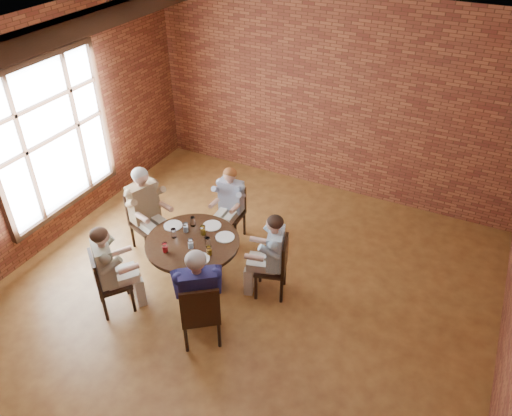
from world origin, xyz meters
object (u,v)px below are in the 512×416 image
at_px(chair_b, 232,210).
at_px(smartphone, 202,264).
at_px(diner_a, 271,256).
at_px(chair_e, 200,312).
at_px(chair_c, 145,217).
at_px(dining_table, 193,254).
at_px(diner_c, 147,210).
at_px(chair_a, 277,265).
at_px(diner_b, 230,205).
at_px(diner_d, 111,269).
at_px(diner_e, 199,296).
at_px(chair_d, 106,280).

xyz_separation_m(chair_b, smartphone, (0.42, -1.55, 0.27)).
bearing_deg(diner_a, chair_e, -33.92).
relative_size(diner_a, chair_c, 1.34).
relative_size(dining_table, chair_b, 1.43).
height_order(chair_b, diner_c, diner_c).
xyz_separation_m(chair_a, diner_b, (-1.16, 0.80, 0.12)).
distance_m(chair_a, chair_b, 1.46).
height_order(chair_a, chair_b, chair_a).
height_order(diner_d, smartphone, diner_d).
xyz_separation_m(diner_a, diner_e, (-0.43, -1.11, 0.06)).
relative_size(chair_d, diner_e, 0.66).
relative_size(diner_c, diner_d, 1.05).
distance_m(chair_b, smartphone, 1.62).
xyz_separation_m(diner_b, diner_e, (0.66, -1.94, 0.08)).
bearing_deg(chair_b, chair_d, -110.31).
height_order(diner_c, diner_e, diner_e).
relative_size(diner_b, smartphone, 9.17).
bearing_deg(chair_e, diner_d, -37.08).
bearing_deg(chair_c, diner_e, -105.33).
bearing_deg(diner_d, diner_e, -138.89).
height_order(diner_a, diner_e, diner_e).
bearing_deg(dining_table, diner_e, -53.21).
bearing_deg(dining_table, chair_a, 16.55).
bearing_deg(chair_d, chair_e, -139.54).
bearing_deg(diner_a, diner_c, -108.28).
distance_m(diner_c, diner_d, 1.30).
distance_m(chair_e, smartphone, 0.66).
bearing_deg(chair_b, dining_table, -90.00).
height_order(diner_a, chair_d, diner_a).
distance_m(chair_d, chair_e, 1.40).
height_order(diner_c, chair_d, diner_c).
relative_size(diner_d, chair_e, 1.36).
xyz_separation_m(chair_b, chair_c, (-1.07, -0.81, 0.03)).
xyz_separation_m(dining_table, diner_d, (-0.68, -0.88, 0.14)).
bearing_deg(chair_d, diner_b, -70.15).
bearing_deg(chair_e, chair_a, -147.11).
xyz_separation_m(diner_a, diner_b, (-1.09, 0.83, -0.02)).
distance_m(chair_b, diner_b, 0.15).
bearing_deg(chair_e, diner_b, -107.23).
bearing_deg(diner_d, smartphone, -114.92).
distance_m(diner_b, diner_c, 1.25).
height_order(diner_c, diner_d, diner_c).
distance_m(dining_table, chair_d, 1.20).
bearing_deg(diner_a, diner_e, -37.66).
bearing_deg(diner_c, chair_d, -147.37).
distance_m(diner_a, chair_e, 1.25).
bearing_deg(chair_e, chair_b, -107.78).
bearing_deg(chair_a, chair_e, -36.88).
distance_m(chair_d, diner_d, 0.18).
bearing_deg(chair_c, diner_d, -141.23).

